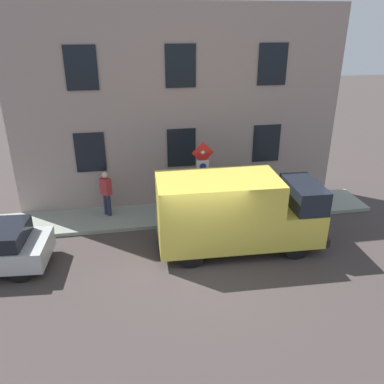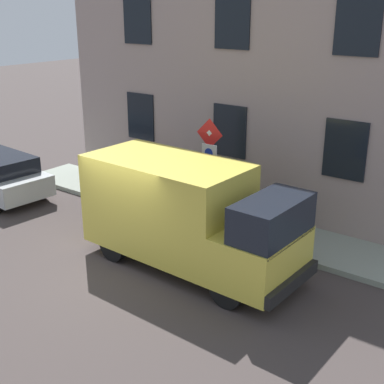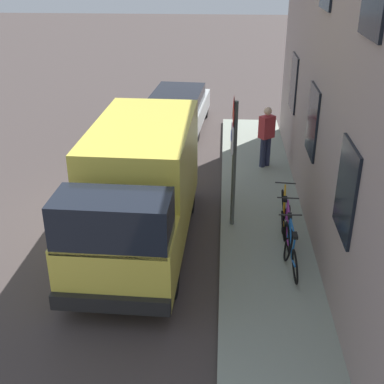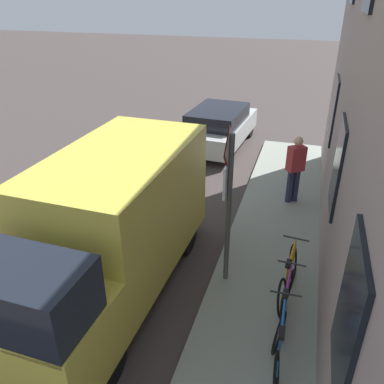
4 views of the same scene
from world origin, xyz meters
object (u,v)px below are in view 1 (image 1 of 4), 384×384
Objects in this scene: sign_post_stacked at (203,171)px; bicycle_purple at (217,196)px; bicycle_orange at (199,197)px; delivery_van at (236,212)px; pedestrian at (106,192)px; bicycle_blue at (236,194)px.

sign_post_stacked reaches higher than bicycle_purple.
bicycle_purple and bicycle_orange have the same top height.
delivery_van is 3.14× the size of bicycle_purple.
delivery_van reaches higher than bicycle_orange.
delivery_van is at bearing 107.28° from bicycle_orange.
sign_post_stacked is 2.17m from delivery_van.
pedestrian is at bearing 5.48° from bicycle_purple.
bicycle_orange is 3.59m from pedestrian.
delivery_van reaches higher than bicycle_blue.
bicycle_blue is at bearing -54.09° from sign_post_stacked.
sign_post_stacked reaches higher than pedestrian.
bicycle_purple is at bearing -36.41° from pedestrian.
sign_post_stacked reaches higher than bicycle_orange.
delivery_van is 3.13× the size of pedestrian.
bicycle_orange is at bearing -35.91° from pedestrian.
bicycle_blue is 1.00× the size of pedestrian.
bicycle_purple is 4.33m from pedestrian.
delivery_van is 3.14× the size of bicycle_orange.
bicycle_purple is 1.00× the size of bicycle_orange.
bicycle_blue and bicycle_purple have the same top height.
sign_post_stacked is 1.67× the size of pedestrian.
pedestrian is at bearing 0.85° from bicycle_blue.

